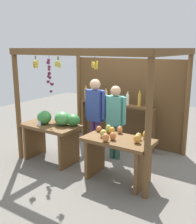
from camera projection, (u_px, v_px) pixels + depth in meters
name	position (u px, v px, depth m)	size (l,w,h in m)	color
ground_plane	(103.00, 156.00, 5.67)	(12.00, 12.00, 0.00)	slate
market_stall	(114.00, 92.00, 5.72)	(2.93, 2.13, 2.25)	brown
fruit_counter_left	(54.00, 129.00, 5.30)	(1.19, 0.67, 1.04)	brown
fruit_counter_right	(118.00, 149.00, 4.52)	(1.18, 0.65, 0.91)	brown
bottle_shelf_unit	(116.00, 112.00, 6.17)	(1.88, 0.22, 1.35)	brown
vendor_man	(95.00, 111.00, 5.50)	(0.48, 0.22, 1.64)	#532F67
vendor_woman	(115.00, 116.00, 5.36)	(0.48, 0.21, 1.53)	#295046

